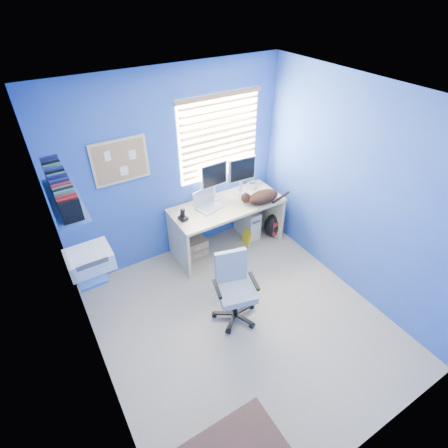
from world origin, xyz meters
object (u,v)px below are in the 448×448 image
laptop (210,201)px  tower_pc (247,222)px  office_chair (234,296)px  desk (227,226)px  cat (263,197)px

laptop → tower_pc: size_ratio=0.73×
office_chair → desk: bearing=62.0°
laptop → office_chair: 1.31m
desk → laptop: 0.54m
tower_pc → office_chair: (-1.01, -1.20, 0.09)m
desk → cat: bearing=-24.7°
laptop → cat: bearing=-34.6°
desk → laptop: bearing=169.7°
cat → laptop: bearing=179.7°
desk → tower_pc: 0.46m
laptop → cat: size_ratio=0.72×
cat → office_chair: size_ratio=0.55×
cat → tower_pc: (-0.02, 0.31, -0.60)m
cat → tower_pc: cat is taller
desk → cat: 0.67m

